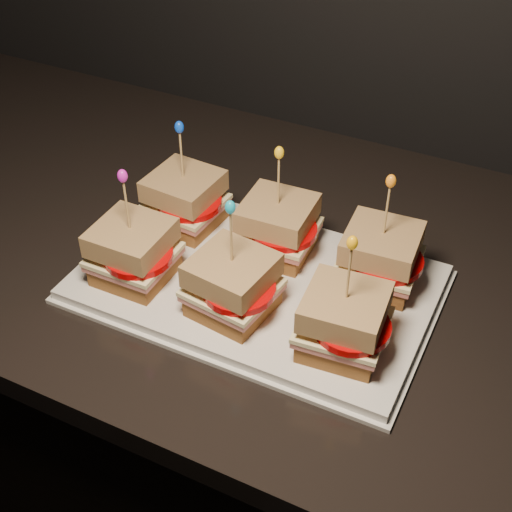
% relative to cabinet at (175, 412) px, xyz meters
% --- Properties ---
extents(cabinet, '(2.39, 0.65, 0.87)m').
position_rel_cabinet_xyz_m(cabinet, '(0.00, 0.00, 0.00)').
color(cabinet, black).
rests_on(cabinet, ground).
extents(granite_slab, '(2.43, 0.69, 0.04)m').
position_rel_cabinet_xyz_m(granite_slab, '(0.00, -0.00, 0.45)').
color(granite_slab, black).
rests_on(granite_slab, cabinet).
extents(platter, '(0.44, 0.27, 0.02)m').
position_rel_cabinet_xyz_m(platter, '(0.21, -0.08, 0.48)').
color(platter, white).
rests_on(platter, granite_slab).
extents(platter_rim, '(0.45, 0.29, 0.01)m').
position_rel_cabinet_xyz_m(platter_rim, '(0.21, -0.08, 0.47)').
color(platter_rim, white).
rests_on(platter_rim, granite_slab).
extents(sandwich_0_bread_bot, '(0.09, 0.09, 0.02)m').
position_rel_cabinet_xyz_m(sandwich_0_bread_bot, '(0.07, -0.02, 0.50)').
color(sandwich_0_bread_bot, brown).
rests_on(sandwich_0_bread_bot, platter).
extents(sandwich_0_ham, '(0.10, 0.10, 0.01)m').
position_rel_cabinet_xyz_m(sandwich_0_ham, '(0.07, -0.02, 0.52)').
color(sandwich_0_ham, '#CB5C55').
rests_on(sandwich_0_ham, sandwich_0_bread_bot).
extents(sandwich_0_cheese, '(0.10, 0.10, 0.01)m').
position_rel_cabinet_xyz_m(sandwich_0_cheese, '(0.07, -0.02, 0.52)').
color(sandwich_0_cheese, '#FEF4B1').
rests_on(sandwich_0_cheese, sandwich_0_ham).
extents(sandwich_0_tomato, '(0.09, 0.09, 0.01)m').
position_rel_cabinet_xyz_m(sandwich_0_tomato, '(0.09, -0.03, 0.53)').
color(sandwich_0_tomato, '#C00304').
rests_on(sandwich_0_tomato, sandwich_0_cheese).
extents(sandwich_0_bread_top, '(0.09, 0.09, 0.03)m').
position_rel_cabinet_xyz_m(sandwich_0_bread_top, '(0.07, -0.02, 0.55)').
color(sandwich_0_bread_top, brown).
rests_on(sandwich_0_bread_top, sandwich_0_tomato).
extents(sandwich_0_pick, '(0.00, 0.00, 0.09)m').
position_rel_cabinet_xyz_m(sandwich_0_pick, '(0.07, -0.02, 0.59)').
color(sandwich_0_pick, tan).
rests_on(sandwich_0_pick, sandwich_0_bread_top).
extents(sandwich_0_frill, '(0.01, 0.01, 0.02)m').
position_rel_cabinet_xyz_m(sandwich_0_frill, '(0.07, -0.02, 0.64)').
color(sandwich_0_frill, blue).
rests_on(sandwich_0_frill, sandwich_0_pick).
extents(sandwich_1_bread_bot, '(0.09, 0.09, 0.02)m').
position_rel_cabinet_xyz_m(sandwich_1_bread_bot, '(0.21, -0.02, 0.50)').
color(sandwich_1_bread_bot, brown).
rests_on(sandwich_1_bread_bot, platter).
extents(sandwich_1_ham, '(0.10, 0.10, 0.01)m').
position_rel_cabinet_xyz_m(sandwich_1_ham, '(0.21, -0.02, 0.52)').
color(sandwich_1_ham, '#CB5C55').
rests_on(sandwich_1_ham, sandwich_1_bread_bot).
extents(sandwich_1_cheese, '(0.10, 0.10, 0.01)m').
position_rel_cabinet_xyz_m(sandwich_1_cheese, '(0.21, -0.02, 0.52)').
color(sandwich_1_cheese, '#FEF4B1').
rests_on(sandwich_1_cheese, sandwich_1_ham).
extents(sandwich_1_tomato, '(0.09, 0.09, 0.01)m').
position_rel_cabinet_xyz_m(sandwich_1_tomato, '(0.23, -0.03, 0.53)').
color(sandwich_1_tomato, '#C00304').
rests_on(sandwich_1_tomato, sandwich_1_cheese).
extents(sandwich_1_bread_top, '(0.09, 0.09, 0.03)m').
position_rel_cabinet_xyz_m(sandwich_1_bread_top, '(0.21, -0.02, 0.55)').
color(sandwich_1_bread_top, brown).
rests_on(sandwich_1_bread_top, sandwich_1_tomato).
extents(sandwich_1_pick, '(0.00, 0.00, 0.09)m').
position_rel_cabinet_xyz_m(sandwich_1_pick, '(0.21, -0.02, 0.59)').
color(sandwich_1_pick, tan).
rests_on(sandwich_1_pick, sandwich_1_bread_top).
extents(sandwich_1_frill, '(0.01, 0.01, 0.02)m').
position_rel_cabinet_xyz_m(sandwich_1_frill, '(0.21, -0.02, 0.64)').
color(sandwich_1_frill, yellow).
rests_on(sandwich_1_frill, sandwich_1_pick).
extents(sandwich_2_bread_bot, '(0.09, 0.09, 0.02)m').
position_rel_cabinet_xyz_m(sandwich_2_bread_bot, '(0.35, -0.02, 0.50)').
color(sandwich_2_bread_bot, brown).
rests_on(sandwich_2_bread_bot, platter).
extents(sandwich_2_ham, '(0.10, 0.10, 0.01)m').
position_rel_cabinet_xyz_m(sandwich_2_ham, '(0.35, -0.02, 0.52)').
color(sandwich_2_ham, '#CB5C55').
rests_on(sandwich_2_ham, sandwich_2_bread_bot).
extents(sandwich_2_cheese, '(0.10, 0.10, 0.01)m').
position_rel_cabinet_xyz_m(sandwich_2_cheese, '(0.35, -0.02, 0.52)').
color(sandwich_2_cheese, '#FEF4B1').
rests_on(sandwich_2_cheese, sandwich_2_ham).
extents(sandwich_2_tomato, '(0.09, 0.09, 0.01)m').
position_rel_cabinet_xyz_m(sandwich_2_tomato, '(0.37, -0.03, 0.53)').
color(sandwich_2_tomato, '#C00304').
rests_on(sandwich_2_tomato, sandwich_2_cheese).
extents(sandwich_2_bread_top, '(0.09, 0.09, 0.03)m').
position_rel_cabinet_xyz_m(sandwich_2_bread_top, '(0.35, -0.02, 0.55)').
color(sandwich_2_bread_top, brown).
rests_on(sandwich_2_bread_top, sandwich_2_tomato).
extents(sandwich_2_pick, '(0.00, 0.00, 0.09)m').
position_rel_cabinet_xyz_m(sandwich_2_pick, '(0.35, -0.02, 0.59)').
color(sandwich_2_pick, tan).
rests_on(sandwich_2_pick, sandwich_2_bread_top).
extents(sandwich_2_frill, '(0.01, 0.01, 0.02)m').
position_rel_cabinet_xyz_m(sandwich_2_frill, '(0.35, -0.02, 0.64)').
color(sandwich_2_frill, orange).
rests_on(sandwich_2_frill, sandwich_2_pick).
extents(sandwich_3_bread_bot, '(0.09, 0.09, 0.02)m').
position_rel_cabinet_xyz_m(sandwich_3_bread_bot, '(0.07, -0.15, 0.50)').
color(sandwich_3_bread_bot, brown).
rests_on(sandwich_3_bread_bot, platter).
extents(sandwich_3_ham, '(0.10, 0.09, 0.01)m').
position_rel_cabinet_xyz_m(sandwich_3_ham, '(0.07, -0.15, 0.52)').
color(sandwich_3_ham, '#CB5C55').
rests_on(sandwich_3_ham, sandwich_3_bread_bot).
extents(sandwich_3_cheese, '(0.10, 0.09, 0.01)m').
position_rel_cabinet_xyz_m(sandwich_3_cheese, '(0.07, -0.15, 0.52)').
color(sandwich_3_cheese, '#FEF4B1').
rests_on(sandwich_3_cheese, sandwich_3_ham).
extents(sandwich_3_tomato, '(0.09, 0.09, 0.01)m').
position_rel_cabinet_xyz_m(sandwich_3_tomato, '(0.09, -0.15, 0.53)').
color(sandwich_3_tomato, '#C00304').
rests_on(sandwich_3_tomato, sandwich_3_cheese).
extents(sandwich_3_bread_top, '(0.09, 0.09, 0.03)m').
position_rel_cabinet_xyz_m(sandwich_3_bread_top, '(0.07, -0.15, 0.55)').
color(sandwich_3_bread_top, brown).
rests_on(sandwich_3_bread_top, sandwich_3_tomato).
extents(sandwich_3_pick, '(0.00, 0.00, 0.09)m').
position_rel_cabinet_xyz_m(sandwich_3_pick, '(0.07, -0.15, 0.59)').
color(sandwich_3_pick, tan).
rests_on(sandwich_3_pick, sandwich_3_bread_top).
extents(sandwich_3_frill, '(0.01, 0.01, 0.02)m').
position_rel_cabinet_xyz_m(sandwich_3_frill, '(0.07, -0.15, 0.64)').
color(sandwich_3_frill, '#C81CB3').
rests_on(sandwich_3_frill, sandwich_3_pick).
extents(sandwich_4_bread_bot, '(0.10, 0.10, 0.02)m').
position_rel_cabinet_xyz_m(sandwich_4_bread_bot, '(0.21, -0.15, 0.50)').
color(sandwich_4_bread_bot, brown).
rests_on(sandwich_4_bread_bot, platter).
extents(sandwich_4_ham, '(0.11, 0.10, 0.01)m').
position_rel_cabinet_xyz_m(sandwich_4_ham, '(0.21, -0.15, 0.52)').
color(sandwich_4_ham, '#CB5C55').
rests_on(sandwich_4_ham, sandwich_4_bread_bot).
extents(sandwich_4_cheese, '(0.11, 0.11, 0.01)m').
position_rel_cabinet_xyz_m(sandwich_4_cheese, '(0.21, -0.15, 0.52)').
color(sandwich_4_cheese, '#FEF4B1').
rests_on(sandwich_4_cheese, sandwich_4_ham).
extents(sandwich_4_tomato, '(0.09, 0.09, 0.01)m').
position_rel_cabinet_xyz_m(sandwich_4_tomato, '(0.23, -0.15, 0.53)').
color(sandwich_4_tomato, '#C00304').
rests_on(sandwich_4_tomato, sandwich_4_cheese).
extents(sandwich_4_bread_top, '(0.10, 0.10, 0.03)m').
position_rel_cabinet_xyz_m(sandwich_4_bread_top, '(0.21, -0.15, 0.55)').
color(sandwich_4_bread_top, brown).
rests_on(sandwich_4_bread_top, sandwich_4_tomato).
extents(sandwich_4_pick, '(0.00, 0.00, 0.09)m').
position_rel_cabinet_xyz_m(sandwich_4_pick, '(0.21, -0.15, 0.59)').
color(sandwich_4_pick, tan).
rests_on(sandwich_4_pick, sandwich_4_bread_top).
extents(sandwich_4_frill, '(0.01, 0.01, 0.02)m').
position_rel_cabinet_xyz_m(sandwich_4_frill, '(0.21, -0.15, 0.64)').
color(sandwich_4_frill, '#1495B2').
rests_on(sandwich_4_frill, sandwich_4_pick).
extents(sandwich_5_bread_bot, '(0.09, 0.09, 0.02)m').
position_rel_cabinet_xyz_m(sandwich_5_bread_bot, '(0.35, -0.15, 0.50)').
color(sandwich_5_bread_bot, brown).
rests_on(sandwich_5_bread_bot, platter).
extents(sandwich_5_ham, '(0.10, 0.10, 0.01)m').
position_rel_cabinet_xyz_m(sandwich_5_ham, '(0.35, -0.15, 0.52)').
color(sandwich_5_ham, '#CB5C55').
rests_on(sandwich_5_ham, sandwich_5_bread_bot).
extents(sandwich_5_cheese, '(0.11, 0.10, 0.01)m').
position_rel_cabinet_xyz_m(sandwich_5_cheese, '(0.35, -0.15, 0.52)').
color(sandwich_5_cheese, '#FEF4B1').
rests_on(sandwich_5_cheese, sandwich_5_ham).
extents(sandwich_5_tomato, '(0.09, 0.09, 0.01)m').
position_rel_cabinet_xyz_m(sandwich_5_tomato, '(0.37, -0.15, 0.53)').
color(sandwich_5_tomato, '#C00304').
rests_on(sandwich_5_tomato, sandwich_5_cheese).
extents(sandwich_5_bread_top, '(0.10, 0.10, 0.03)m').
position_rel_cabinet_xyz_m(sandwich_5_bread_top, '(0.35, -0.15, 0.55)').
color(sandwich_5_bread_top, brown).
rests_on(sandwich_5_bread_top, sandwich_5_tomato).
extents(sandwich_5_pick, '(0.00, 0.00, 0.09)m').
position_rel_cabinet_xyz_m(sandwich_5_pick, '(0.35, -0.15, 0.59)').
color(sandwich_5_pick, tan).
rests_on(sandwich_5_pick, sandwich_5_bread_top).
extents(sandwich_5_frill, '(0.01, 0.01, 0.02)m').
position_rel_cabinet_xyz_m(sandwich_5_frill, '(0.35, -0.15, 0.64)').
color(sandwich_5_frill, orange).
rests_on(sandwich_5_frill, sandwich_5_pick).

